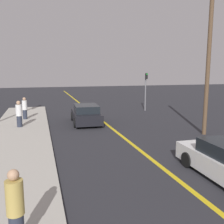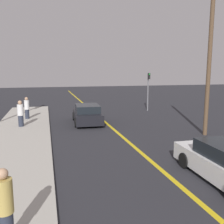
# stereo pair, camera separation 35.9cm
# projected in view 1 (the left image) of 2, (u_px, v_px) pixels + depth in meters

# --- Properties ---
(road_center_line) EXTENTS (0.20, 60.00, 0.01)m
(road_center_line) POSITION_uv_depth(u_px,v_px,m) (102.00, 120.00, 19.18)
(road_center_line) COLOR gold
(road_center_line) RESTS_ON ground_plane
(sidewalk_left) EXTENTS (3.49, 26.20, 0.12)m
(sidewalk_left) POSITION_uv_depth(u_px,v_px,m) (17.00, 143.00, 12.93)
(sidewalk_left) COLOR #ADA89E
(sidewalk_left) RESTS_ON ground_plane
(car_ahead_center) EXTENTS (2.14, 4.21, 1.36)m
(car_ahead_center) POSITION_uv_depth(u_px,v_px,m) (86.00, 114.00, 18.02)
(car_ahead_center) COLOR black
(car_ahead_center) RESTS_ON ground_plane
(pedestrian_near_curb) EXTENTS (0.36, 0.36, 1.70)m
(pedestrian_near_curb) POSITION_uv_depth(u_px,v_px,m) (15.00, 209.00, 5.11)
(pedestrian_near_curb) COLOR #282D3D
(pedestrian_near_curb) RESTS_ON sidewalk_left
(pedestrian_mid_group) EXTENTS (0.40, 0.40, 1.73)m
(pedestrian_mid_group) POSITION_uv_depth(u_px,v_px,m) (19.00, 114.00, 16.29)
(pedestrian_mid_group) COLOR #282D3D
(pedestrian_mid_group) RESTS_ON sidewalk_left
(pedestrian_far_standing) EXTENTS (0.37, 0.37, 1.67)m
(pedestrian_far_standing) POSITION_uv_depth(u_px,v_px,m) (25.00, 108.00, 18.98)
(pedestrian_far_standing) COLOR #282D3D
(pedestrian_far_standing) RESTS_ON sidewalk_left
(traffic_light) EXTENTS (0.18, 0.40, 3.56)m
(traffic_light) POSITION_uv_depth(u_px,v_px,m) (146.00, 87.00, 23.49)
(traffic_light) COLOR slate
(traffic_light) RESTS_ON ground_plane
(utility_pole) EXTENTS (0.24, 0.24, 7.74)m
(utility_pole) POSITION_uv_depth(u_px,v_px,m) (208.00, 69.00, 14.35)
(utility_pole) COLOR brown
(utility_pole) RESTS_ON ground_plane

